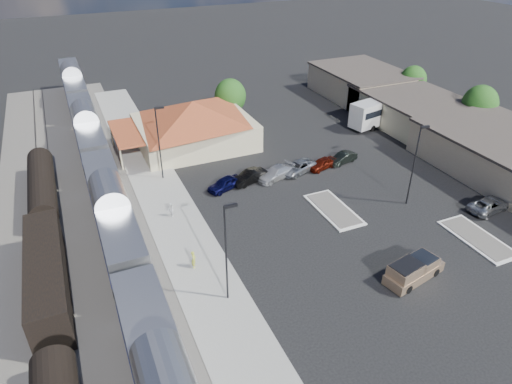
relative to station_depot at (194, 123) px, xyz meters
name	(u,v)px	position (x,y,z in m)	size (l,w,h in m)	color
ground	(310,229)	(4.56, -24.00, -3.13)	(280.00, 280.00, 0.00)	black
railbed	(82,235)	(-16.44, -16.00, -3.07)	(16.00, 100.00, 0.12)	#4C4944
platform	(177,224)	(-7.44, -18.00, -3.04)	(5.50, 92.00, 0.18)	gray
passenger_train	(114,220)	(-13.44, -19.00, -0.26)	(3.00, 104.00, 5.55)	silver
freight_cars	(48,277)	(-19.44, -23.81, -1.21)	(2.80, 46.00, 4.00)	black
station_depot	(194,123)	(0.00, 0.00, 0.00)	(18.35, 12.24, 6.20)	#C6BB91
buildings_east	(433,118)	(32.56, -9.72, -0.86)	(14.40, 51.40, 4.80)	#C6B28C
traffic_island_south	(334,209)	(8.56, -22.00, -3.03)	(3.30, 7.50, 0.21)	silver
traffic_island_north	(478,238)	(18.56, -32.00, -3.03)	(3.30, 7.50, 0.21)	silver
lamp_plat_s	(227,246)	(-6.34, -30.00, 2.21)	(1.08, 0.25, 9.00)	black
lamp_plat_n	(159,138)	(-6.34, -8.00, 2.21)	(1.08, 0.25, 9.00)	black
lamp_lot	(416,159)	(16.66, -24.00, 2.21)	(1.08, 0.25, 9.00)	black
tree_east_b	(480,104)	(38.56, -12.00, 1.09)	(4.94, 4.94, 6.96)	#382314
tree_east_c	(413,80)	(38.56, 2.00, 0.63)	(4.41, 4.41, 6.21)	#382314
tree_depot	(230,96)	(7.56, 6.00, 0.89)	(4.71, 4.71, 6.63)	#382314
pickup_truck	(414,270)	(9.05, -33.96, -2.20)	(5.99, 3.21, 1.96)	tan
suv	(489,205)	(23.53, -28.60, -2.44)	(2.30, 4.99, 1.39)	gray
coach_bus	(385,109)	(28.56, -3.96, -0.81)	(12.83, 5.33, 4.02)	white
person_a	(194,259)	(-7.81, -25.22, -2.10)	(0.62, 0.41, 1.70)	gold
person_b	(171,210)	(-7.63, -16.52, -2.17)	(0.76, 0.59, 1.56)	white
parked_car_a	(225,184)	(-0.48, -13.19, -2.40)	(1.73, 4.31, 1.47)	#0B0C3A
parked_car_b	(250,177)	(2.72, -12.89, -2.38)	(1.60, 4.59, 1.51)	black
parked_car_c	(275,173)	(5.92, -13.19, -2.40)	(2.05, 5.04, 1.46)	silver
parked_car_d	(298,167)	(9.12, -12.89, -2.43)	(2.32, 5.03, 1.40)	#95999D
parked_car_e	(322,164)	(12.32, -13.19, -2.45)	(1.61, 4.00, 1.36)	maroon
parked_car_f	(343,158)	(15.52, -12.89, -2.46)	(1.42, 4.08, 1.34)	black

